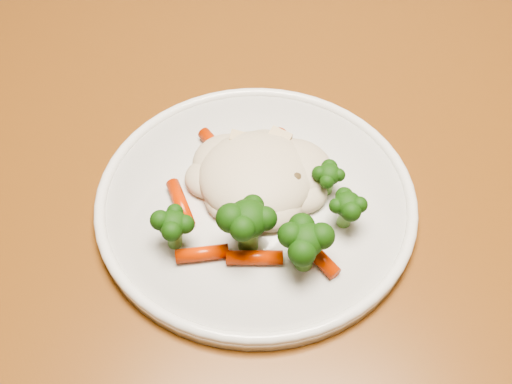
{
  "coord_description": "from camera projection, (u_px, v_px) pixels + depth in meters",
  "views": [
    {
      "loc": [
        0.2,
        -0.05,
        1.2
      ],
      "look_at": [
        0.19,
        0.3,
        0.77
      ],
      "focal_mm": 45.0,
      "sensor_mm": 36.0,
      "label": 1
    }
  ],
  "objects": [
    {
      "name": "meal",
      "position": [
        262.0,
        189.0,
        0.54
      ],
      "size": [
        0.18,
        0.17,
        0.05
      ],
      "color": "beige",
      "rests_on": "plate"
    },
    {
      "name": "plate",
      "position": [
        256.0,
        202.0,
        0.57
      ],
      "size": [
        0.28,
        0.28,
        0.01
      ],
      "primitive_type": "cylinder",
      "color": "white",
      "rests_on": "dining_table"
    },
    {
      "name": "dining_table",
      "position": [
        255.0,
        251.0,
        0.68
      ],
      "size": [
        1.28,
        1.04,
        0.75
      ],
      "rotation": [
        0.0,
        0.0,
        0.31
      ],
      "color": "brown",
      "rests_on": "ground"
    }
  ]
}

